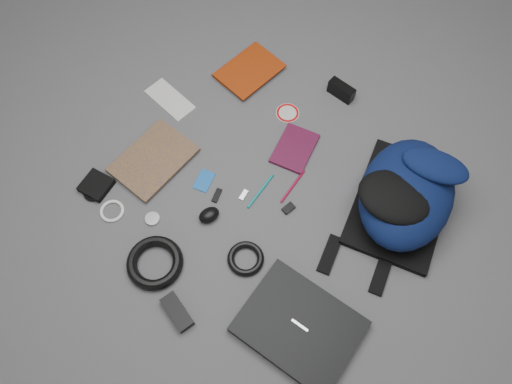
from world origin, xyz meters
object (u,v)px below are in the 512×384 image
Objects in this scene: laptop at (299,326)px; pouch at (96,185)px; backpack at (407,193)px; mouse at (209,215)px; textbook_red at (234,58)px; comic_book at (133,144)px; dvd_case at (295,148)px; compact_camera at (341,91)px; power_brick at (177,312)px.

laptop is 0.83m from pouch.
backpack is at bearing 84.28° from laptop.
backpack is 6.38× the size of mouse.
textbook_red is 0.53m from comic_book.
backpack is 1.67× the size of comic_book.
backpack is 0.42m from dvd_case.
compact_camera reaches higher than dvd_case.
mouse is (-0.06, -0.39, 0.01)m from dvd_case.
backpack reaches higher than comic_book.
dvd_case is (-0.41, -0.04, -0.09)m from backpack.
dvd_case is 0.30m from compact_camera.
dvd_case is (0.46, 0.35, -0.00)m from comic_book.
power_brick is (0.13, -0.30, -0.00)m from mouse.
dvd_case is at bearing 111.04° from power_brick.
pouch is (-0.01, -0.72, -0.00)m from textbook_red.
mouse is (-0.47, -0.43, -0.08)m from backpack.
mouse is (0.37, -0.57, 0.01)m from textbook_red.
laptop is 1.06m from textbook_red.
comic_book reaches higher than dvd_case.
pouch is at bearing -160.64° from backpack.
textbook_red is 0.68m from mouse.
textbook_red is 0.72m from pouch.
backpack is at bearing -29.50° from compact_camera.
laptop is at bearing -61.50° from compact_camera.
comic_book is 3.82× the size of mouse.
backpack is 4.89× the size of pouch.
backpack is at bearing 25.02° from comic_book.
laptop is at bearing 3.65° from pouch.
textbook_red is at bearing -161.69° from compact_camera.
pouch reaches higher than comic_book.
laptop is (-0.02, -0.54, -0.08)m from backpack.
pouch is at bearing -83.95° from comic_book.
pouch is at bearing -142.38° from dvd_case.
pouch is (-0.44, -0.55, 0.01)m from dvd_case.
laptop is at bearing -32.88° from textbook_red.
comic_book is at bearing -86.50° from textbook_red.
mouse is (0.40, -0.04, 0.01)m from comic_book.
power_brick is (-0.32, -0.20, -0.00)m from laptop.
laptop is at bearing 5.57° from mouse.
backpack reaches higher than mouse.
mouse is 0.77× the size of pouch.
power_brick is at bearing -53.47° from textbook_red.
compact_camera is at bearing 113.06° from laptop.
backpack is 4.44× the size of compact_camera.
backpack is 0.54m from laptop.
laptop is at bearing -107.81° from backpack.
compact_camera is (-0.01, 0.30, 0.02)m from dvd_case.
dvd_case is 1.88× the size of pouch.
compact_camera is 1.10× the size of pouch.
backpack reaches higher than dvd_case.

